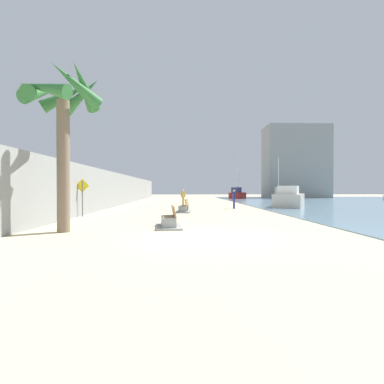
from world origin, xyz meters
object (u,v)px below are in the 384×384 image
object	(u,v)px
bench_near	(169,222)
person_walking	(234,198)
pedestrian_sign	(82,193)
person_standing	(183,196)
palm_tree	(62,107)
boat_far_right	(289,199)
bench_far	(184,209)
boat_far_left	(279,194)
boat_mid_bay	(237,194)

from	to	relation	value
bench_near	person_walking	size ratio (longest dim) A/B	1.33
pedestrian_sign	person_standing	bearing A→B (deg)	62.28
palm_tree	boat_far_right	bearing A→B (deg)	46.02
boat_far_right	bench_near	bearing A→B (deg)	-126.99
bench_near	bench_far	size ratio (longest dim) A/B	0.99
palm_tree	person_walking	distance (m)	16.73
palm_tree	boat_far_left	world-z (taller)	boat_far_left
boat_far_left	pedestrian_sign	world-z (taller)	boat_far_left
pedestrian_sign	bench_far	bearing A→B (deg)	28.15
person_walking	palm_tree	bearing A→B (deg)	-124.77
bench_far	person_walking	xyz separation A→B (m)	(4.37, 3.66, 0.72)
palm_tree	boat_mid_bay	world-z (taller)	boat_mid_bay
boat_far_left	bench_far	bearing A→B (deg)	-121.07
bench_near	person_standing	bearing A→B (deg)	87.79
bench_near	boat_far_left	bearing A→B (deg)	64.52
person_standing	boat_mid_bay	bearing A→B (deg)	65.86
boat_far_right	pedestrian_sign	size ratio (longest dim) A/B	2.67
bench_far	boat_far_right	distance (m)	11.57
palm_tree	boat_far_left	size ratio (longest dim) A/B	0.93
boat_mid_bay	boat_far_left	world-z (taller)	boat_mid_bay
palm_tree	person_standing	bearing A→B (deg)	75.06
person_standing	bench_near	bearing A→B (deg)	-92.21
boat_far_right	palm_tree	bearing A→B (deg)	-133.98
boat_far_left	pedestrian_sign	size ratio (longest dim) A/B	3.01
person_walking	boat_far_right	world-z (taller)	boat_far_right
bench_near	bench_far	distance (m)	8.49
bench_near	person_walking	distance (m)	13.16
person_walking	boat_far_right	bearing A→B (deg)	20.45
boat_far_right	boat_far_left	distance (m)	21.48
bench_far	boat_far_left	xyz separation A→B (m)	(15.92, 26.42, 0.55)
bench_far	boat_mid_bay	world-z (taller)	boat_mid_bay
bench_near	bench_far	world-z (taller)	same
person_standing	boat_far_left	distance (m)	24.03
palm_tree	boat_far_left	xyz separation A→B (m)	(20.81, 36.10, -4.19)
person_walking	bench_near	bearing A→B (deg)	-112.70
bench_near	boat_mid_bay	distance (m)	40.22
bench_near	person_standing	distance (m)	16.96
person_walking	person_standing	world-z (taller)	person_standing
person_standing	boat_mid_bay	xyz separation A→B (m)	(9.81, 21.89, -0.19)
person_walking	boat_far_left	bearing A→B (deg)	63.09
boat_mid_bay	boat_far_right	bearing A→B (deg)	-89.41
person_walking	boat_mid_bay	bearing A→B (deg)	78.59
person_standing	pedestrian_sign	size ratio (longest dim) A/B	0.73
pedestrian_sign	person_walking	bearing A→B (deg)	33.41
palm_tree	pedestrian_sign	bearing A→B (deg)	102.21
bench_near	pedestrian_sign	size ratio (longest dim) A/B	0.94
palm_tree	boat_mid_bay	xyz separation A→B (m)	(14.66, 40.05, -4.17)
bench_near	boat_far_right	size ratio (longest dim) A/B	0.35
bench_far	boat_far_right	xyz separation A→B (m)	(10.01, 5.77, 0.57)
palm_tree	bench_near	bearing A→B (deg)	16.22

